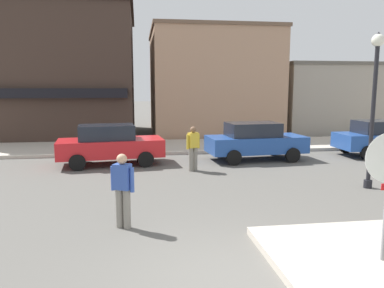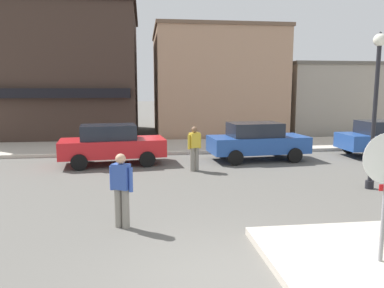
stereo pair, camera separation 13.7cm
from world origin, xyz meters
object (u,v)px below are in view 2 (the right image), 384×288
Objects in this scene: lamp_post at (376,88)px; parked_car_nearest at (112,144)px; parked_car_second at (257,141)px; pedestrian_crossing_far at (121,188)px; pedestrian_crossing_near at (194,147)px.

lamp_post reaches higher than parked_car_nearest.
parked_car_second is (-2.01, 4.75, -2.15)m from lamp_post.
parked_car_nearest is at bearing 96.30° from pedestrian_crossing_far.
parked_car_second is (5.88, 0.11, 0.00)m from parked_car_nearest.
lamp_post is 2.82× the size of pedestrian_crossing_far.
pedestrian_crossing_near is at bearing -149.35° from parked_car_second.
lamp_post reaches higher than parked_car_second.
lamp_post reaches higher than pedestrian_crossing_far.
lamp_post is 1.09× the size of parked_car_nearest.
lamp_post is 6.11m from pedestrian_crossing_near.
pedestrian_crossing_far is (-5.12, -6.99, 0.06)m from parked_car_second.
pedestrian_crossing_far is at bearing -83.70° from parked_car_nearest.
lamp_post is 5.58m from parked_car_second.
pedestrian_crossing_near and pedestrian_crossing_far have the same top height.
parked_car_nearest is 3.43m from pedestrian_crossing_near.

